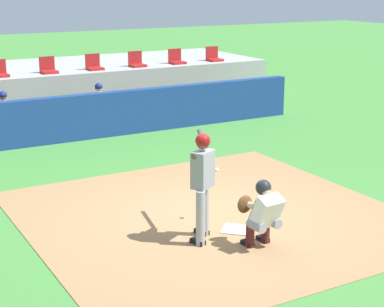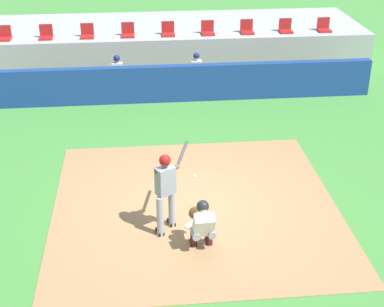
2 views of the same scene
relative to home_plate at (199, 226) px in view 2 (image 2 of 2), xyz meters
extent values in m
plane|color=#428438|center=(0.00, 0.80, -0.02)|extent=(80.00, 80.00, 0.00)
cube|color=#9E754C|center=(0.00, 0.80, -0.02)|extent=(6.40, 6.40, 0.01)
cube|color=white|center=(0.00, 0.00, 0.00)|extent=(0.62, 0.62, 0.02)
cylinder|color=#99999E|center=(-0.83, -0.24, 0.44)|extent=(0.15, 0.15, 0.92)
cylinder|color=#99999E|center=(-0.57, 0.08, 0.44)|extent=(0.15, 0.15, 0.92)
cube|color=gray|center=(-0.70, -0.08, 1.20)|extent=(0.45, 0.40, 0.60)
sphere|color=brown|center=(-0.70, -0.08, 1.63)|extent=(0.21, 0.21, 0.21)
sphere|color=maroon|center=(-0.70, -0.08, 1.66)|extent=(0.24, 0.24, 0.24)
cylinder|color=brown|center=(-0.67, 0.03, 1.41)|extent=(0.52, 0.40, 0.18)
cylinder|color=brown|center=(-0.47, 0.08, 1.41)|extent=(0.17, 0.27, 0.17)
cylinder|color=#333338|center=(-0.30, 0.57, 1.45)|extent=(0.34, 0.82, 0.24)
cube|color=black|center=(-0.85, -0.18, 0.02)|extent=(0.19, 0.28, 0.09)
cube|color=black|center=(-0.58, 0.14, 0.02)|extent=(0.19, 0.28, 0.09)
cylinder|color=gray|center=(-0.17, -0.84, 0.40)|extent=(0.18, 0.33, 0.16)
cylinder|color=#4C1919|center=(-0.18, -0.69, 0.19)|extent=(0.14, 0.14, 0.42)
cube|color=black|center=(-0.19, -0.63, 0.02)|extent=(0.13, 0.25, 0.08)
cylinder|color=gray|center=(0.15, -0.81, 0.40)|extent=(0.18, 0.33, 0.16)
cylinder|color=#4C1919|center=(0.14, -0.66, 0.19)|extent=(0.14, 0.14, 0.42)
cube|color=black|center=(0.13, -0.60, 0.02)|extent=(0.13, 0.25, 0.08)
cube|color=white|center=(-0.01, -0.87, 0.62)|extent=(0.43, 0.47, 0.57)
cube|color=#2D2D33|center=(-0.02, -0.75, 0.62)|extent=(0.40, 0.28, 0.45)
sphere|color=beige|center=(-0.01, -0.79, 0.96)|extent=(0.21, 0.21, 0.21)
sphere|color=#232328|center=(-0.02, -0.77, 0.98)|extent=(0.25, 0.25, 0.25)
cylinder|color=beige|center=(-0.07, -0.65, 0.62)|extent=(0.13, 0.46, 0.10)
ellipsoid|color=brown|center=(-0.12, -0.43, 0.62)|extent=(0.29, 0.14, 0.30)
sphere|color=white|center=(-0.04, 0.57, 0.91)|extent=(0.07, 0.07, 0.07)
cube|color=navy|center=(0.00, 7.30, 0.58)|extent=(13.00, 0.30, 1.20)
cube|color=olive|center=(0.00, 8.30, 0.20)|extent=(11.80, 0.44, 0.45)
cylinder|color=#939399|center=(-1.96, 8.05, 0.47)|extent=(0.15, 0.40, 0.15)
cylinder|color=#939399|center=(-1.96, 7.85, 0.20)|extent=(0.13, 0.13, 0.45)
cube|color=maroon|center=(-1.96, 7.80, 0.02)|extent=(0.11, 0.24, 0.08)
cylinder|color=#939399|center=(-1.70, 8.05, 0.47)|extent=(0.15, 0.40, 0.15)
cylinder|color=#939399|center=(-1.70, 7.85, 0.20)|extent=(0.13, 0.13, 0.45)
cube|color=maroon|center=(-1.70, 7.80, 0.02)|extent=(0.11, 0.24, 0.08)
cube|color=white|center=(-1.83, 8.27, 0.74)|extent=(0.36, 0.22, 0.54)
sphere|color=#996B4C|center=(-1.83, 8.27, 1.13)|extent=(0.20, 0.20, 0.20)
sphere|color=navy|center=(-1.83, 8.27, 1.17)|extent=(0.22, 0.22, 0.22)
cylinder|color=#996B4C|center=(-2.03, 8.13, 0.63)|extent=(0.09, 0.41, 0.22)
cylinder|color=#996B4C|center=(-1.63, 8.13, 0.63)|extent=(0.09, 0.41, 0.22)
cylinder|color=#939399|center=(0.70, 8.05, 0.47)|extent=(0.15, 0.40, 0.15)
cylinder|color=#939399|center=(0.70, 7.85, 0.20)|extent=(0.13, 0.13, 0.45)
cube|color=maroon|center=(0.70, 7.80, 0.02)|extent=(0.11, 0.24, 0.08)
cylinder|color=#939399|center=(0.96, 8.05, 0.47)|extent=(0.15, 0.40, 0.15)
cylinder|color=#939399|center=(0.96, 7.85, 0.20)|extent=(0.13, 0.13, 0.45)
cube|color=maroon|center=(0.96, 7.80, 0.02)|extent=(0.11, 0.24, 0.08)
cube|color=white|center=(0.83, 8.27, 0.74)|extent=(0.36, 0.22, 0.54)
sphere|color=beige|center=(0.83, 8.27, 1.13)|extent=(0.20, 0.20, 0.20)
sphere|color=navy|center=(0.83, 8.27, 1.17)|extent=(0.22, 0.22, 0.22)
cylinder|color=beige|center=(0.63, 8.13, 0.63)|extent=(0.09, 0.41, 0.22)
cylinder|color=beige|center=(1.03, 8.13, 0.63)|extent=(0.09, 0.41, 0.22)
cube|color=#9E9E99|center=(0.00, 11.70, 0.68)|extent=(15.00, 4.40, 1.40)
cube|color=#A51E1E|center=(-5.78, 10.10, 1.42)|extent=(0.46, 0.46, 0.08)
cube|color=#A51E1E|center=(-5.78, 10.30, 1.66)|extent=(0.46, 0.06, 0.40)
cube|color=#A51E1E|center=(-4.33, 10.10, 1.42)|extent=(0.46, 0.46, 0.08)
cube|color=#A51E1E|center=(-4.33, 10.30, 1.66)|extent=(0.46, 0.06, 0.40)
cube|color=#A51E1E|center=(-2.89, 10.10, 1.42)|extent=(0.46, 0.46, 0.08)
cube|color=#A51E1E|center=(-2.89, 10.30, 1.66)|extent=(0.46, 0.06, 0.40)
cube|color=#A51E1E|center=(-1.44, 10.10, 1.42)|extent=(0.46, 0.46, 0.08)
cube|color=#A51E1E|center=(-1.44, 10.30, 1.66)|extent=(0.46, 0.06, 0.40)
cube|color=#A51E1E|center=(0.00, 10.10, 1.42)|extent=(0.46, 0.46, 0.08)
cube|color=#A51E1E|center=(0.00, 10.30, 1.66)|extent=(0.46, 0.06, 0.40)
cube|color=#A51E1E|center=(1.44, 10.10, 1.42)|extent=(0.46, 0.46, 0.08)
cube|color=#A51E1E|center=(1.44, 10.30, 1.66)|extent=(0.46, 0.06, 0.40)
cube|color=#A51E1E|center=(2.89, 10.10, 1.42)|extent=(0.46, 0.46, 0.08)
cube|color=#A51E1E|center=(2.89, 10.30, 1.66)|extent=(0.46, 0.06, 0.40)
cube|color=#A51E1E|center=(4.33, 10.10, 1.42)|extent=(0.46, 0.46, 0.08)
cube|color=#A51E1E|center=(4.33, 10.30, 1.66)|extent=(0.46, 0.06, 0.40)
cube|color=#A51E1E|center=(5.78, 10.10, 1.42)|extent=(0.46, 0.46, 0.08)
cube|color=#A51E1E|center=(5.78, 10.30, 1.66)|extent=(0.46, 0.06, 0.40)
camera|label=1|loc=(-5.58, -8.33, 4.12)|focal=59.29mm
camera|label=2|loc=(-1.16, -10.10, 6.94)|focal=53.28mm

